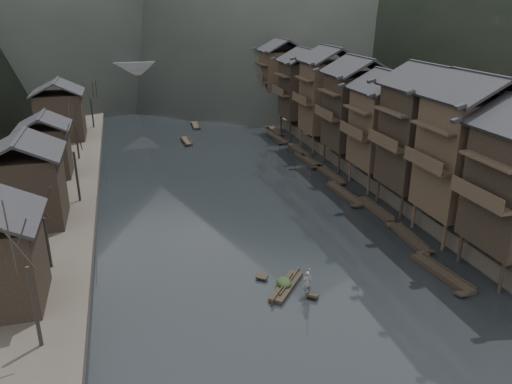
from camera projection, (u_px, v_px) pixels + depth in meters
name	position (u px, v px, depth m)	size (l,w,h in m)	color
water	(275.00, 253.00, 42.92)	(300.00, 300.00, 0.00)	black
right_bank	(398.00, 120.00, 87.24)	(40.00, 200.00, 1.80)	#2D2823
stilt_houses	(364.00, 100.00, 61.15)	(9.00, 67.60, 15.00)	black
left_houses	(40.00, 145.00, 54.06)	(8.10, 53.20, 8.73)	black
bare_trees	(70.00, 146.00, 50.83)	(3.80, 61.33, 7.60)	black
moored_sampans	(302.00, 155.00, 69.72)	(2.84, 74.13, 0.47)	black
midriver_boats	(191.00, 132.00, 81.94)	(4.27, 15.31, 0.44)	black
stone_bridge	(175.00, 78.00, 106.09)	(40.00, 6.00, 9.00)	#4C4C4F
hero_sampan	(286.00, 286.00, 37.47)	(3.86, 4.48, 0.44)	black
cargo_heap	(284.00, 278.00, 37.39)	(1.12, 1.46, 0.67)	black
boatman	(307.00, 280.00, 36.09)	(0.67, 0.44, 1.84)	#5C5C5F
bamboo_pole	(311.00, 248.00, 35.23)	(0.06, 0.06, 4.02)	#8C7A51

